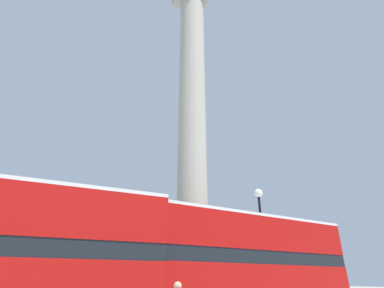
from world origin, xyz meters
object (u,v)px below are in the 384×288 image
at_px(equestrian_statue, 0,276).
at_px(street_lamp, 262,233).
at_px(bus_b, 251,262).
at_px(monument_column, 192,158).

distance_m(equestrian_statue, street_lamp, 15.10).
relative_size(bus_b, street_lamp, 1.56).
height_order(monument_column, equestrian_statue, monument_column).
height_order(monument_column, street_lamp, monument_column).
xyz_separation_m(bus_b, equestrian_statue, (-9.80, 10.40, -0.53)).
height_order(monument_column, bus_b, monument_column).
bearing_deg(equestrian_statue, bus_b, -67.55).
bearing_deg(equestrian_statue, monument_column, -50.98).
height_order(bus_b, street_lamp, street_lamp).
distance_m(monument_column, bus_b, 8.33).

